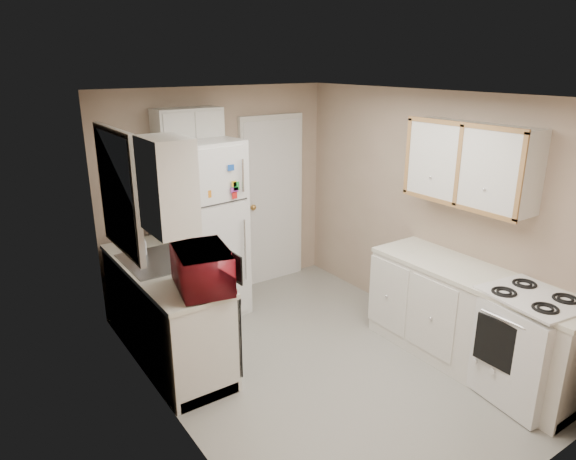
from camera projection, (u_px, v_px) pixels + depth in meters
floor at (318, 361)px, 4.77m from camera, size 3.80×3.80×0.00m
ceiling at (324, 95)px, 4.01m from camera, size 3.80×3.80×0.00m
wall_left at (165, 277)px, 3.64m from camera, size 3.80×3.80×0.00m
wall_right at (431, 213)px, 5.14m from camera, size 3.80×3.80×0.00m
wall_back at (219, 194)px, 5.88m from camera, size 2.80×2.80×0.00m
wall_front at (528, 331)px, 2.90m from camera, size 2.80×2.80×0.00m
left_counter at (166, 312)px, 4.74m from camera, size 0.60×1.80×0.90m
dishwasher at (224, 325)px, 4.41m from camera, size 0.03×0.58×0.72m
sink at (156, 266)px, 4.73m from camera, size 0.54×0.74×0.16m
microwave at (203, 271)px, 4.12m from camera, size 0.66×0.46×0.40m
soap_bottle at (141, 245)px, 4.85m from camera, size 0.12×0.12×0.22m
window_blinds at (120, 191)px, 4.36m from camera, size 0.10×0.98×1.08m
upper_cabinet_left at (167, 185)px, 3.70m from camera, size 0.30×0.45×0.70m
refrigerator at (199, 230)px, 5.44m from camera, size 0.87×0.85×1.91m
cabinet_over_fridge at (188, 128)px, 5.29m from camera, size 0.70×0.30×0.40m
interior_door at (272, 201)px, 6.28m from camera, size 0.86×0.06×2.08m
right_counter at (471, 320)px, 4.59m from camera, size 0.60×2.00×0.90m
stove at (525, 350)px, 4.14m from camera, size 0.67×0.78×0.87m
upper_cabinet_right at (470, 164)px, 4.48m from camera, size 0.30×1.20×0.70m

